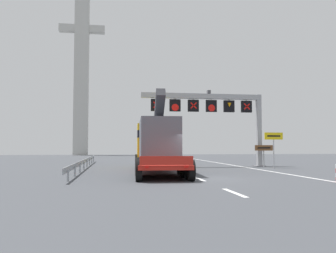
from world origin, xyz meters
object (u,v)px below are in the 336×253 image
object	(u,v)px
heavy_haul_truck_red	(156,144)
bridge_pylon_distant	(82,51)
exit_sign_yellow	(274,141)
overhead_lane_gantry	(216,108)
tourist_info_sign_brown	(264,150)

from	to	relation	value
heavy_haul_truck_red	bridge_pylon_distant	size ratio (longest dim) A/B	0.34
bridge_pylon_distant	exit_sign_yellow	bearing A→B (deg)	-66.26
overhead_lane_gantry	heavy_haul_truck_red	bearing A→B (deg)	-142.37
heavy_haul_truck_red	tourist_info_sign_brown	world-z (taller)	heavy_haul_truck_red
tourist_info_sign_brown	bridge_pylon_distant	xyz separation A→B (m)	(-19.74, 42.26, 19.51)
exit_sign_yellow	heavy_haul_truck_red	bearing A→B (deg)	-170.95
heavy_haul_truck_red	tourist_info_sign_brown	bearing A→B (deg)	21.05
overhead_lane_gantry	tourist_info_sign_brown	xyz separation A→B (m)	(4.13, -0.67, -3.74)
heavy_haul_truck_red	exit_sign_yellow	world-z (taller)	heavy_haul_truck_red
exit_sign_yellow	bridge_pylon_distant	bearing A→B (deg)	113.74
overhead_lane_gantry	heavy_haul_truck_red	world-z (taller)	overhead_lane_gantry
bridge_pylon_distant	tourist_info_sign_brown	bearing A→B (deg)	-64.96
overhead_lane_gantry	bridge_pylon_distant	size ratio (longest dim) A/B	0.27
bridge_pylon_distant	overhead_lane_gantry	bearing A→B (deg)	-69.42
exit_sign_yellow	tourist_info_sign_brown	world-z (taller)	exit_sign_yellow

